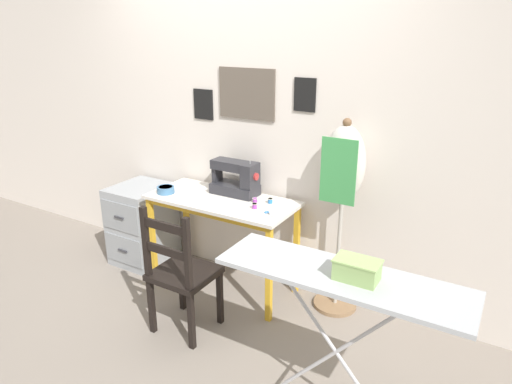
{
  "coord_description": "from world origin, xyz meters",
  "views": [
    {
      "loc": [
        1.87,
        -2.39,
        1.98
      ],
      "look_at": [
        0.32,
        0.23,
        0.88
      ],
      "focal_mm": 32.0,
      "sensor_mm": 36.0,
      "label": 1
    }
  ],
  "objects_px": {
    "storage_box": "(357,270)",
    "thread_spool_far_edge": "(270,201)",
    "thread_spool_near_machine": "(255,200)",
    "thread_spool_mid_table": "(255,206)",
    "ironing_board": "(341,283)",
    "sewing_machine": "(237,179)",
    "filing_cabinet": "(142,224)",
    "fabric_bowl": "(166,190)",
    "scissors": "(268,214)",
    "dress_form": "(343,178)",
    "wooden_chair": "(182,274)"
  },
  "relations": [
    {
      "from": "sewing_machine",
      "to": "dress_form",
      "type": "distance_m",
      "value": 0.84
    },
    {
      "from": "sewing_machine",
      "to": "storage_box",
      "type": "bearing_deg",
      "value": -36.78
    },
    {
      "from": "thread_spool_far_edge",
      "to": "filing_cabinet",
      "type": "distance_m",
      "value": 1.32
    },
    {
      "from": "thread_spool_mid_table",
      "to": "storage_box",
      "type": "relative_size",
      "value": 0.2
    },
    {
      "from": "fabric_bowl",
      "to": "storage_box",
      "type": "relative_size",
      "value": 0.65
    },
    {
      "from": "storage_box",
      "to": "thread_spool_far_edge",
      "type": "bearing_deg",
      "value": 136.44
    },
    {
      "from": "dress_form",
      "to": "wooden_chair",
      "type": "bearing_deg",
      "value": -134.9
    },
    {
      "from": "dress_form",
      "to": "sewing_machine",
      "type": "bearing_deg",
      "value": -176.5
    },
    {
      "from": "thread_spool_mid_table",
      "to": "ironing_board",
      "type": "bearing_deg",
      "value": -39.02
    },
    {
      "from": "thread_spool_far_edge",
      "to": "scissors",
      "type": "bearing_deg",
      "value": -64.81
    },
    {
      "from": "ironing_board",
      "to": "storage_box",
      "type": "height_order",
      "value": "storage_box"
    },
    {
      "from": "scissors",
      "to": "thread_spool_mid_table",
      "type": "distance_m",
      "value": 0.14
    },
    {
      "from": "wooden_chair",
      "to": "storage_box",
      "type": "distance_m",
      "value": 1.35
    },
    {
      "from": "scissors",
      "to": "storage_box",
      "type": "bearing_deg",
      "value": -39.87
    },
    {
      "from": "thread_spool_near_machine",
      "to": "thread_spool_mid_table",
      "type": "relative_size",
      "value": 0.99
    },
    {
      "from": "thread_spool_near_machine",
      "to": "thread_spool_far_edge",
      "type": "relative_size",
      "value": 0.99
    },
    {
      "from": "wooden_chair",
      "to": "ironing_board",
      "type": "distance_m",
      "value": 1.25
    },
    {
      "from": "sewing_machine",
      "to": "ironing_board",
      "type": "distance_m",
      "value": 1.53
    },
    {
      "from": "thread_spool_mid_table",
      "to": "dress_form",
      "type": "bearing_deg",
      "value": 23.34
    },
    {
      "from": "ironing_board",
      "to": "wooden_chair",
      "type": "bearing_deg",
      "value": 170.38
    },
    {
      "from": "storage_box",
      "to": "fabric_bowl",
      "type": "bearing_deg",
      "value": 158.56
    },
    {
      "from": "thread_spool_mid_table",
      "to": "filing_cabinet",
      "type": "height_order",
      "value": "thread_spool_mid_table"
    },
    {
      "from": "thread_spool_far_edge",
      "to": "wooden_chair",
      "type": "relative_size",
      "value": 0.04
    },
    {
      "from": "scissors",
      "to": "thread_spool_mid_table",
      "type": "xyz_separation_m",
      "value": [
        -0.13,
        0.03,
        0.02
      ]
    },
    {
      "from": "dress_form",
      "to": "ironing_board",
      "type": "bearing_deg",
      "value": -69.54
    },
    {
      "from": "thread_spool_near_machine",
      "to": "dress_form",
      "type": "bearing_deg",
      "value": 12.01
    },
    {
      "from": "sewing_machine",
      "to": "filing_cabinet",
      "type": "height_order",
      "value": "sewing_machine"
    },
    {
      "from": "dress_form",
      "to": "ironing_board",
      "type": "relative_size",
      "value": 1.17
    },
    {
      "from": "filing_cabinet",
      "to": "scissors",
      "type": "bearing_deg",
      "value": -4.4
    },
    {
      "from": "scissors",
      "to": "ironing_board",
      "type": "distance_m",
      "value": 1.08
    },
    {
      "from": "thread_spool_far_edge",
      "to": "ironing_board",
      "type": "height_order",
      "value": "ironing_board"
    },
    {
      "from": "scissors",
      "to": "dress_form",
      "type": "relative_size",
      "value": 0.08
    },
    {
      "from": "thread_spool_far_edge",
      "to": "sewing_machine",
      "type": "bearing_deg",
      "value": 172.51
    },
    {
      "from": "thread_spool_near_machine",
      "to": "thread_spool_mid_table",
      "type": "distance_m",
      "value": 0.13
    },
    {
      "from": "thread_spool_near_machine",
      "to": "wooden_chair",
      "type": "height_order",
      "value": "wooden_chair"
    },
    {
      "from": "fabric_bowl",
      "to": "dress_form",
      "type": "xyz_separation_m",
      "value": [
        1.33,
        0.31,
        0.23
      ]
    },
    {
      "from": "scissors",
      "to": "thread_spool_far_edge",
      "type": "bearing_deg",
      "value": 115.19
    },
    {
      "from": "sewing_machine",
      "to": "ironing_board",
      "type": "xyz_separation_m",
      "value": [
        1.2,
        -0.94,
        -0.05
      ]
    },
    {
      "from": "sewing_machine",
      "to": "fabric_bowl",
      "type": "xyz_separation_m",
      "value": [
        -0.5,
        -0.26,
        -0.1
      ]
    },
    {
      "from": "thread_spool_far_edge",
      "to": "storage_box",
      "type": "distance_m",
      "value": 1.33
    },
    {
      "from": "storage_box",
      "to": "sewing_machine",
      "type": "bearing_deg",
      "value": 143.22
    },
    {
      "from": "thread_spool_near_machine",
      "to": "filing_cabinet",
      "type": "distance_m",
      "value": 1.21
    },
    {
      "from": "sewing_machine",
      "to": "filing_cabinet",
      "type": "distance_m",
      "value": 1.08
    },
    {
      "from": "sewing_machine",
      "to": "filing_cabinet",
      "type": "relative_size",
      "value": 0.55
    },
    {
      "from": "sewing_machine",
      "to": "ironing_board",
      "type": "bearing_deg",
      "value": -38.17
    },
    {
      "from": "scissors",
      "to": "thread_spool_near_machine",
      "type": "relative_size",
      "value": 2.82
    },
    {
      "from": "thread_spool_mid_table",
      "to": "ironing_board",
      "type": "height_order",
      "value": "ironing_board"
    },
    {
      "from": "dress_form",
      "to": "storage_box",
      "type": "bearing_deg",
      "value": -66.05
    },
    {
      "from": "scissors",
      "to": "sewing_machine",
      "type": "bearing_deg",
      "value": 150.84
    },
    {
      "from": "filing_cabinet",
      "to": "fabric_bowl",
      "type": "bearing_deg",
      "value": -17.52
    }
  ]
}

